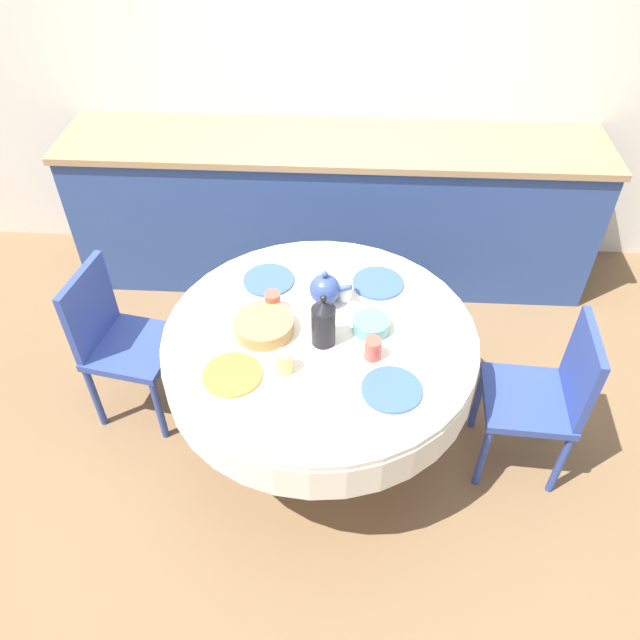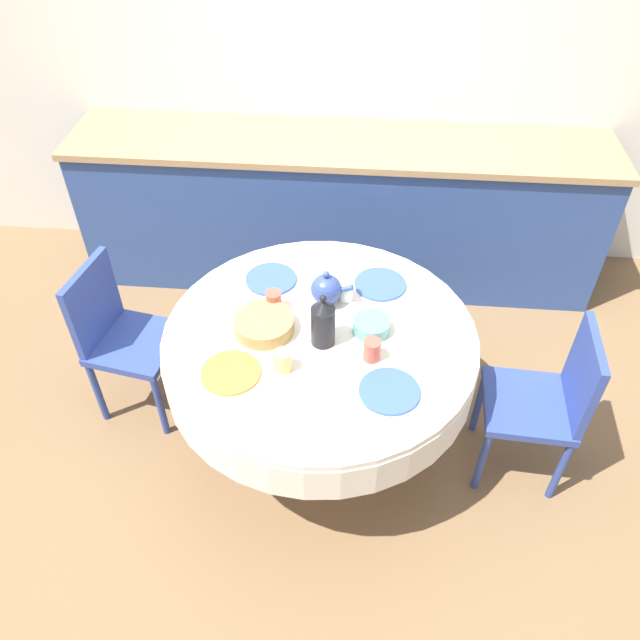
{
  "view_description": "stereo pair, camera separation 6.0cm",
  "coord_description": "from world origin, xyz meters",
  "px_view_note": "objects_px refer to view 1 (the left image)",
  "views": [
    {
      "loc": [
        0.11,
        -1.97,
        2.66
      ],
      "look_at": [
        0.0,
        0.0,
        0.84
      ],
      "focal_mm": 35.0,
      "sensor_mm": 36.0,
      "label": 1
    },
    {
      "loc": [
        0.17,
        -1.96,
        2.66
      ],
      "look_at": [
        0.0,
        0.0,
        0.84
      ],
      "focal_mm": 35.0,
      "sensor_mm": 36.0,
      "label": 2
    }
  ],
  "objects_px": {
    "chair_right": "(118,337)",
    "coffee_carafe": "(323,322)",
    "teapot": "(325,289)",
    "chair_left": "(546,393)"
  },
  "relations": [
    {
      "from": "chair_left",
      "to": "chair_right",
      "type": "xyz_separation_m",
      "value": [
        -2.05,
        0.25,
        0.0
      ]
    },
    {
      "from": "teapot",
      "to": "chair_left",
      "type": "bearing_deg",
      "value": -14.55
    },
    {
      "from": "chair_right",
      "to": "teapot",
      "type": "distance_m",
      "value": 1.09
    },
    {
      "from": "chair_right",
      "to": "coffee_carafe",
      "type": "distance_m",
      "value": 1.13
    },
    {
      "from": "chair_left",
      "to": "chair_right",
      "type": "distance_m",
      "value": 2.07
    },
    {
      "from": "chair_left",
      "to": "chair_right",
      "type": "relative_size",
      "value": 1.0
    },
    {
      "from": "chair_left",
      "to": "teapot",
      "type": "relative_size",
      "value": 4.47
    },
    {
      "from": "coffee_carafe",
      "to": "teapot",
      "type": "distance_m",
      "value": 0.26
    },
    {
      "from": "chair_left",
      "to": "coffee_carafe",
      "type": "relative_size",
      "value": 3.32
    },
    {
      "from": "coffee_carafe",
      "to": "teapot",
      "type": "xyz_separation_m",
      "value": [
        -0.01,
        0.25,
        -0.03
      ]
    }
  ]
}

